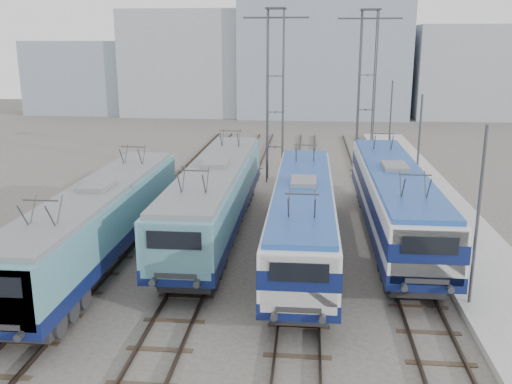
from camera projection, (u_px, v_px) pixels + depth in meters
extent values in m
plane|color=#514C47|center=(236.00, 324.00, 20.36)|extent=(160.00, 160.00, 0.00)
cube|color=#9E9E99|center=(470.00, 251.00, 27.09)|extent=(4.00, 70.00, 0.30)
cube|color=#0C1646|center=(101.00, 236.00, 25.54)|extent=(2.78, 17.52, 0.58)
cube|color=teal|center=(99.00, 211.00, 25.25)|extent=(2.73, 17.52, 1.75)
cube|color=slate|center=(97.00, 190.00, 25.00)|extent=(2.51, 16.82, 0.19)
cube|color=#262628|center=(43.00, 310.00, 20.10)|extent=(2.04, 3.50, 0.66)
cube|color=#262628|center=(140.00, 214.00, 31.35)|extent=(2.04, 3.50, 0.66)
cube|color=#0C1646|center=(216.00, 209.00, 29.50)|extent=(2.90, 18.30, 0.61)
cube|color=teal|center=(216.00, 186.00, 29.19)|extent=(2.85, 18.30, 1.83)
cube|color=teal|center=(177.00, 250.00, 20.77)|extent=(2.62, 0.71, 2.07)
cube|color=slate|center=(216.00, 167.00, 28.93)|extent=(2.62, 17.57, 0.20)
cube|color=#262628|center=(193.00, 268.00, 23.82)|extent=(2.14, 3.66, 0.69)
cube|color=#262628|center=(232.00, 193.00, 35.57)|extent=(2.14, 3.66, 0.69)
cube|color=#0C1646|center=(303.00, 229.00, 26.54)|extent=(2.73, 17.24, 0.57)
cube|color=silver|center=(303.00, 205.00, 26.24)|extent=(2.68, 17.24, 1.72)
cube|color=#0C1646|center=(303.00, 206.00, 26.26)|extent=(2.72, 17.26, 0.67)
cube|color=silver|center=(299.00, 281.00, 18.31)|extent=(2.47, 0.67, 1.95)
cube|color=#1F4693|center=(304.00, 185.00, 26.00)|extent=(2.47, 16.55, 0.19)
cube|color=#262628|center=(300.00, 296.00, 21.18)|extent=(2.01, 3.45, 0.65)
cube|color=#262628|center=(304.00, 209.00, 32.25)|extent=(2.01, 3.45, 0.65)
cube|color=#0C1646|center=(392.00, 213.00, 28.96)|extent=(2.85, 18.02, 0.60)
cube|color=silver|center=(394.00, 190.00, 28.65)|extent=(2.80, 18.02, 1.80)
cube|color=#0C1646|center=(394.00, 191.00, 28.66)|extent=(2.84, 18.04, 0.70)
cube|color=silver|center=(427.00, 255.00, 20.36)|extent=(2.58, 0.70, 2.04)
cube|color=#1F4693|center=(395.00, 170.00, 28.40)|extent=(2.58, 17.30, 0.20)
cube|color=#262628|center=(411.00, 272.00, 23.36)|extent=(2.10, 3.60, 0.68)
cube|color=#262628|center=(378.00, 196.00, 34.93)|extent=(2.10, 3.60, 0.68)
cylinder|color=#3F4247|center=(267.00, 98.00, 39.55)|extent=(0.10, 0.10, 12.00)
cylinder|color=#3F4247|center=(283.00, 99.00, 39.45)|extent=(0.10, 0.10, 12.00)
cylinder|color=#3F4247|center=(268.00, 97.00, 40.61)|extent=(0.10, 0.10, 12.00)
cylinder|color=#3F4247|center=(283.00, 97.00, 40.51)|extent=(0.10, 0.10, 12.00)
cube|color=#3F4247|center=(276.00, 18.00, 38.66)|extent=(4.50, 0.12, 0.12)
cylinder|color=#3F4247|center=(359.00, 97.00, 40.88)|extent=(0.10, 0.10, 12.00)
cylinder|color=#3F4247|center=(375.00, 97.00, 40.78)|extent=(0.10, 0.10, 12.00)
cylinder|color=#3F4247|center=(358.00, 95.00, 41.94)|extent=(0.10, 0.10, 12.00)
cylinder|color=#3F4247|center=(373.00, 95.00, 41.84)|extent=(0.10, 0.10, 12.00)
cube|color=#3F4247|center=(370.00, 18.00, 39.99)|extent=(4.50, 0.12, 0.12)
cylinder|color=#3F4247|center=(477.00, 221.00, 20.61)|extent=(0.12, 0.12, 7.00)
cylinder|color=#3F4247|center=(418.00, 157.00, 32.17)|extent=(0.12, 0.12, 7.00)
cylinder|color=#3F4247|center=(390.00, 127.00, 43.73)|extent=(0.12, 0.12, 7.00)
cube|color=#959DA7|center=(193.00, 63.00, 79.58)|extent=(18.00, 12.00, 14.00)
cube|color=#8593A3|center=(323.00, 48.00, 77.42)|extent=(22.00, 14.00, 18.00)
cube|color=#959DA7|center=(472.00, 72.00, 76.35)|extent=(16.00, 12.00, 12.00)
cube|color=#8593A3|center=(84.00, 77.00, 81.55)|extent=(14.00, 10.00, 10.00)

